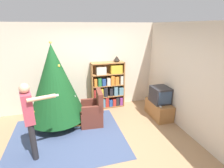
# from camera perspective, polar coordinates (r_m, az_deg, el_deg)

# --- Properties ---
(ground_plane) EXTENTS (14.00, 14.00, 0.00)m
(ground_plane) POSITION_cam_1_polar(r_m,az_deg,el_deg) (4.24, -5.05, -17.80)
(ground_plane) COLOR #9E7A56
(wall_back) EXTENTS (8.00, 0.10, 2.60)m
(wall_back) POSITION_cam_1_polar(r_m,az_deg,el_deg) (5.41, -9.14, 5.39)
(wall_back) COLOR beige
(wall_back) RESTS_ON ground_plane
(wall_right) EXTENTS (0.10, 8.00, 2.60)m
(wall_right) POSITION_cam_1_polar(r_m,az_deg,el_deg) (4.55, 23.31, 1.58)
(wall_right) COLOR beige
(wall_right) RESTS_ON ground_plane
(area_rug) EXTENTS (2.60, 2.20, 0.01)m
(area_rug) POSITION_cam_1_polar(r_m,az_deg,el_deg) (4.44, -14.29, -16.49)
(area_rug) COLOR #3D4C70
(area_rug) RESTS_ON ground_plane
(bookshelf) EXTENTS (1.03, 0.30, 1.46)m
(bookshelf) POSITION_cam_1_polar(r_m,az_deg,el_deg) (5.48, -1.19, -0.88)
(bookshelf) COLOR #A8703D
(bookshelf) RESTS_ON ground_plane
(tv_stand) EXTENTS (0.46, 0.88, 0.45)m
(tv_stand) POSITION_cam_1_polar(r_m,az_deg,el_deg) (5.24, 15.04, -7.99)
(tv_stand) COLOR #996638
(tv_stand) RESTS_ON ground_plane
(television) EXTENTS (0.46, 0.51, 0.45)m
(television) POSITION_cam_1_polar(r_m,az_deg,el_deg) (5.06, 15.48, -3.42)
(television) COLOR #28282D
(television) RESTS_ON tv_stand
(game_remote) EXTENTS (0.04, 0.12, 0.02)m
(game_remote) POSITION_cam_1_polar(r_m,az_deg,el_deg) (4.87, 15.41, -7.02)
(game_remote) COLOR white
(game_remote) RESTS_ON tv_stand
(christmas_tree) EXTENTS (1.45, 1.45, 2.18)m
(christmas_tree) POSITION_cam_1_polar(r_m,az_deg,el_deg) (4.57, -18.21, 0.46)
(christmas_tree) COLOR #4C3323
(christmas_tree) RESTS_ON ground_plane
(armchair) EXTENTS (0.61, 0.60, 0.92)m
(armchair) POSITION_cam_1_polar(r_m,az_deg,el_deg) (4.71, -6.28, -9.27)
(armchair) COLOR brown
(armchair) RESTS_ON ground_plane
(standing_person) EXTENTS (0.70, 0.46, 1.55)m
(standing_person) POSITION_cam_1_polar(r_m,az_deg,el_deg) (3.65, -25.36, -9.35)
(standing_person) COLOR #232328
(standing_person) RESTS_ON ground_plane
(table_lamp) EXTENTS (0.20, 0.20, 0.18)m
(table_lamp) POSITION_cam_1_polar(r_m,az_deg,el_deg) (5.34, 1.56, 8.32)
(table_lamp) COLOR #473828
(table_lamp) RESTS_ON bookshelf
(book_pile_near_tree) EXTENTS (0.23, 0.18, 0.12)m
(book_pile_near_tree) POSITION_cam_1_polar(r_m,az_deg,el_deg) (4.69, -11.03, -13.35)
(book_pile_near_tree) COLOR #232328
(book_pile_near_tree) RESTS_ON ground_plane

